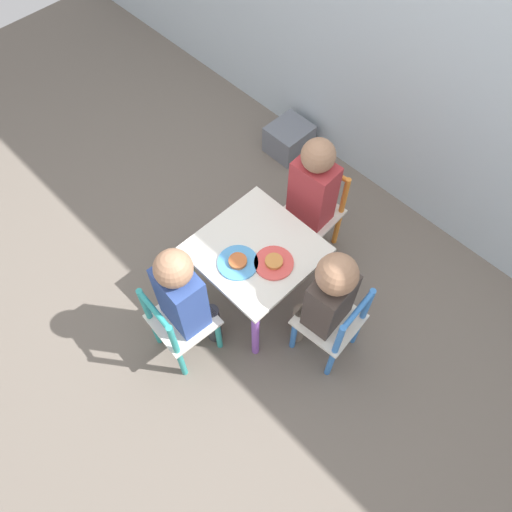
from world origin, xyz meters
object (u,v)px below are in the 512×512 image
chair_blue (333,324)px  child_back (311,193)px  chair_orange (314,212)px  chair_teal (179,324)px  plate_right (274,262)px  child_front (185,296)px  child_right (327,296)px  kids_table (256,257)px  plate_front (238,262)px  storage_bin (289,139)px

chair_blue → child_back: bearing=-131.6°
chair_orange → chair_teal: bearing=-94.0°
child_back → plate_right: (0.14, -0.39, -0.02)m
child_front → plate_right: bearing=-105.6°
chair_orange → child_right: bearing=-48.4°
kids_table → chair_blue: size_ratio=0.98×
kids_table → chair_teal: size_ratio=0.98×
plate_right → chair_blue: bearing=7.2°
kids_table → chair_blue: bearing=5.4°
chair_teal → child_back: size_ratio=0.66×
chair_teal → plate_front: bearing=-91.4°
chair_orange → child_back: size_ratio=0.66×
chair_orange → child_front: child_front is taller
chair_blue → chair_orange: 0.63m
kids_table → chair_orange: 0.46m
chair_teal → child_right: 0.67m
chair_blue → chair_orange: (-0.48, 0.41, 0.00)m
child_back → child_front: bearing=-94.0°
chair_orange → kids_table: bearing=-90.0°
chair_blue → plate_right: size_ratio=2.97×
chair_blue → chair_orange: bearing=-135.8°
chair_blue → child_right: child_right is taller
chair_blue → chair_teal: bearing=-49.8°
chair_blue → chair_teal: size_ratio=1.00×
chair_blue → chair_orange: size_ratio=1.00×
chair_orange → plate_right: size_ratio=2.97×
chair_blue → plate_front: chair_blue is taller
chair_orange → storage_bin: bearing=139.8°
child_right → child_front: 0.60m
chair_blue → chair_teal: (-0.48, -0.49, 0.00)m
child_front → child_back: 0.78m
child_front → child_right: bearing=-130.1°
child_front → child_back: child_back is taller
kids_table → plate_right: plate_right is taller
kids_table → plate_right: size_ratio=2.91×
kids_table → storage_bin: kids_table is taller
child_front → storage_bin: size_ratio=3.17×
kids_table → storage_bin: (-0.59, 0.86, -0.27)m
chair_teal → child_front: 0.21m
child_right → storage_bin: size_ratio=3.02×
kids_table → child_right: bearing=5.4°
plate_right → storage_bin: (-0.70, 0.86, -0.35)m
plate_right → chair_orange: bearing=107.4°
kids_table → plate_right: 0.14m
child_back → storage_bin: size_ratio=3.20×
child_right → plate_front: bearing=-74.5°
child_front → child_back: (0.00, 0.78, 0.01)m
child_right → plate_right: size_ratio=4.22×
child_back → storage_bin: child_back is taller
chair_orange → plate_right: bearing=-76.3°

